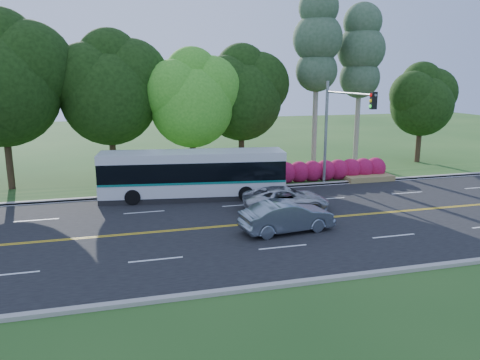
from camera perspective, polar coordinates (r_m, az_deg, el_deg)
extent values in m
plane|color=#214C19|center=(24.00, 3.47, -5.22)|extent=(120.00, 120.00, 0.00)
cube|color=black|center=(24.00, 3.47, -5.20)|extent=(60.00, 14.00, 0.02)
cube|color=#9F9A90|center=(30.59, -0.79, -1.13)|extent=(60.00, 0.30, 0.15)
cube|color=#9F9A90|center=(17.80, 10.96, -11.74)|extent=(60.00, 0.30, 0.15)
cube|color=#214C19|center=(32.34, -1.61, -0.42)|extent=(60.00, 4.00, 0.10)
cube|color=gold|center=(23.92, 3.53, -5.23)|extent=(57.00, 0.10, 0.00)
cube|color=gold|center=(24.07, 3.41, -5.11)|extent=(57.00, 0.10, 0.00)
cube|color=silver|center=(19.99, -26.38, -10.25)|extent=(2.20, 0.12, 0.00)
cube|color=silver|center=(19.60, -10.22, -9.53)|extent=(2.20, 0.12, 0.00)
cube|color=silver|center=(20.72, 5.25, -8.13)|extent=(2.20, 0.12, 0.00)
cube|color=silver|center=(23.13, 18.22, -6.49)|extent=(2.20, 0.12, 0.00)
cube|color=silver|center=(26.51, -23.58, -4.50)|extent=(2.20, 0.12, 0.00)
cube|color=silver|center=(26.21, -11.61, -3.86)|extent=(2.20, 0.12, 0.00)
cube|color=silver|center=(27.06, 0.10, -3.08)|extent=(2.20, 0.12, 0.00)
cube|color=silver|center=(28.95, 10.67, -2.25)|extent=(2.20, 0.12, 0.00)
cube|color=silver|center=(31.69, 19.67, -1.49)|extent=(2.20, 0.12, 0.00)
cube|color=silver|center=(35.08, 27.09, -0.83)|extent=(2.20, 0.12, 0.00)
cube|color=silver|center=(30.32, -0.65, -1.35)|extent=(57.00, 0.12, 0.00)
cube|color=silver|center=(18.06, 10.53, -11.52)|extent=(57.00, 0.12, 0.00)
cylinder|color=#321F16|center=(33.73, -26.32, 2.16)|extent=(0.44, 0.44, 3.96)
sphere|color=black|center=(33.31, -27.08, 9.78)|extent=(7.20, 7.20, 7.20)
sphere|color=black|center=(33.32, -24.44, 12.52)|extent=(5.76, 5.76, 5.76)
sphere|color=black|center=(33.72, -27.24, 14.40)|extent=(4.68, 4.68, 4.68)
cylinder|color=#321F16|center=(34.09, -15.21, 2.82)|extent=(0.44, 0.44, 3.60)
sphere|color=black|center=(33.66, -15.61, 9.73)|extent=(6.60, 6.60, 6.60)
sphere|color=black|center=(33.96, -13.19, 12.11)|extent=(5.28, 5.28, 5.28)
sphere|color=black|center=(33.47, -18.04, 11.54)|extent=(4.95, 4.95, 4.95)
sphere|color=black|center=(34.05, -15.69, 13.92)|extent=(4.29, 4.29, 4.29)
cylinder|color=#321F16|center=(33.56, -5.75, 2.74)|extent=(0.44, 0.44, 3.24)
sphere|color=#398F1D|center=(33.13, -5.89, 8.97)|extent=(5.80, 5.80, 5.80)
sphere|color=#398F1D|center=(33.61, -3.79, 11.04)|extent=(4.64, 4.64, 4.64)
sphere|color=#398F1D|center=(32.72, -7.92, 10.65)|extent=(4.35, 4.35, 4.35)
sphere|color=#398F1D|center=(33.48, -5.92, 12.73)|extent=(3.77, 3.77, 3.77)
cylinder|color=#321F16|center=(35.84, 0.17, 3.58)|extent=(0.44, 0.44, 3.42)
sphere|color=black|center=(35.44, 0.18, 9.67)|extent=(6.00, 6.00, 6.00)
sphere|color=black|center=(36.06, 2.16, 11.62)|extent=(4.80, 4.80, 4.80)
sphere|color=black|center=(34.91, -1.67, 11.35)|extent=(4.50, 4.50, 4.50)
sphere|color=black|center=(35.81, 0.16, 13.31)|extent=(3.90, 3.90, 3.90)
cylinder|color=gray|center=(37.51, 9.16, 8.73)|extent=(0.40, 0.40, 9.80)
sphere|color=#324E30|center=(37.43, 9.31, 13.01)|extent=(3.23, 3.23, 3.23)
sphere|color=#324E30|center=(37.53, 9.44, 16.64)|extent=(3.80, 3.80, 3.80)
sphere|color=#324E30|center=(37.76, 9.57, 20.03)|extent=(3.04, 3.04, 3.04)
cylinder|color=gray|center=(39.77, 14.16, 8.22)|extent=(0.40, 0.40, 9.10)
sphere|color=#324E30|center=(39.68, 14.36, 11.96)|extent=(3.23, 3.23, 3.23)
sphere|color=#324E30|center=(39.73, 14.54, 15.15)|extent=(3.80, 3.80, 3.80)
sphere|color=#324E30|center=(39.89, 14.72, 18.13)|extent=(3.04, 3.04, 3.04)
cylinder|color=#321F16|center=(43.32, 20.91, 4.08)|extent=(0.44, 0.44, 3.06)
sphere|color=black|center=(42.99, 21.26, 8.49)|extent=(5.20, 5.20, 5.20)
sphere|color=black|center=(43.89, 22.39, 9.83)|extent=(4.16, 4.16, 4.16)
sphere|color=black|center=(42.18, 20.37, 9.74)|extent=(3.90, 3.90, 3.90)
sphere|color=black|center=(43.31, 21.26, 11.11)|extent=(3.38, 3.38, 3.38)
sphere|color=maroon|center=(32.26, 3.91, 0.80)|extent=(1.50, 1.50, 1.50)
sphere|color=maroon|center=(32.60, 5.57, 0.89)|extent=(1.50, 1.50, 1.50)
sphere|color=maroon|center=(32.96, 7.20, 0.98)|extent=(1.50, 1.50, 1.50)
sphere|color=maroon|center=(33.35, 8.79, 1.07)|extent=(1.50, 1.50, 1.50)
sphere|color=maroon|center=(33.76, 10.34, 1.15)|extent=(1.50, 1.50, 1.50)
sphere|color=maroon|center=(34.20, 11.85, 1.23)|extent=(1.50, 1.50, 1.50)
sphere|color=maroon|center=(34.66, 13.33, 1.31)|extent=(1.50, 1.50, 1.50)
sphere|color=maroon|center=(35.14, 14.77, 1.39)|extent=(1.50, 1.50, 1.50)
sphere|color=maroon|center=(35.64, 16.16, 1.46)|extent=(1.50, 1.50, 1.50)
cube|color=olive|center=(34.57, 15.37, 0.24)|extent=(3.50, 1.40, 0.40)
cylinder|color=gray|center=(32.31, 10.41, 5.58)|extent=(0.20, 0.20, 7.00)
cylinder|color=gray|center=(29.42, 13.17, 10.26)|extent=(0.14, 6.00, 0.14)
cube|color=black|center=(27.00, 15.96, 9.29)|extent=(0.32, 0.28, 0.95)
sphere|color=red|center=(26.90, 15.68, 9.94)|extent=(0.18, 0.18, 0.18)
sphere|color=yellow|center=(26.91, 15.65, 9.30)|extent=(0.18, 0.18, 0.18)
sphere|color=#19D833|center=(26.93, 15.61, 8.66)|extent=(0.18, 0.18, 0.18)
cube|color=silver|center=(28.56, -5.74, -0.70)|extent=(11.22, 3.81, 0.91)
cube|color=black|center=(28.34, -5.78, 1.32)|extent=(11.17, 3.84, 1.14)
cube|color=silver|center=(28.19, -5.82, 2.96)|extent=(11.22, 3.81, 0.51)
cube|color=#0C6C5F|center=(28.47, -5.76, 0.08)|extent=(11.17, 3.85, 0.13)
cube|color=black|center=(28.71, -16.77, 1.16)|extent=(0.35, 2.14, 1.56)
cube|color=#19E54C|center=(28.55, -16.86, 2.89)|extent=(0.24, 1.40, 0.20)
cube|color=black|center=(28.70, -5.71, -1.89)|extent=(11.21, 3.71, 0.32)
cylinder|color=black|center=(27.70, -12.95, -2.06)|extent=(0.94, 0.38, 0.92)
cylinder|color=black|center=(29.82, -12.57, -1.00)|extent=(0.94, 0.38, 0.92)
cylinder|color=black|center=(27.82, 0.70, -1.67)|extent=(0.94, 0.38, 0.92)
cylinder|color=black|center=(29.93, 0.11, -0.64)|extent=(0.94, 0.38, 0.92)
imported|color=slate|center=(22.50, 5.73, -4.45)|extent=(4.68, 2.12, 1.49)
imported|color=#ACAEB1|center=(25.94, 5.61, -2.32)|extent=(5.09, 3.01, 1.33)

